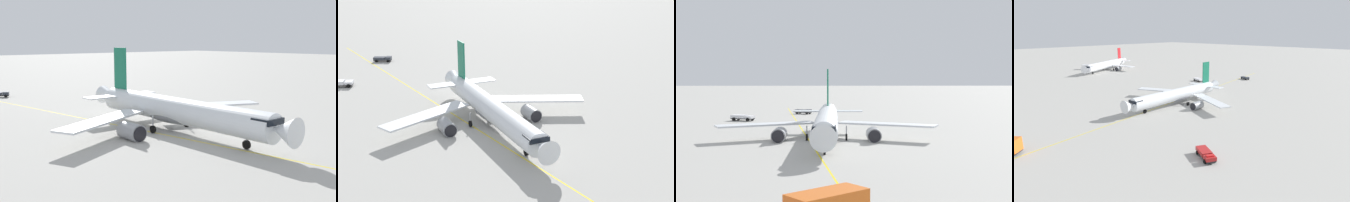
% 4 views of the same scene
% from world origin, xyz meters
% --- Properties ---
extents(ground_plane, '(600.00, 600.00, 0.00)m').
position_xyz_m(ground_plane, '(0.00, 0.00, 0.00)').
color(ground_plane, '#ADAAA3').
extents(airliner_main, '(36.36, 38.30, 11.71)m').
position_xyz_m(airliner_main, '(-0.02, -0.99, 2.87)').
color(airliner_main, silver).
rests_on(airliner_main, ground_plane).
extents(airliner_secondary, '(29.06, 38.37, 11.42)m').
position_xyz_m(airliner_secondary, '(77.89, -25.80, 2.97)').
color(airliner_secondary, white).
rests_on(airliner_secondary, ground_plane).
extents(pushback_tug_truck, '(5.60, 3.67, 1.30)m').
position_xyz_m(pushback_tug_truck, '(19.73, -34.65, 0.81)').
color(pushback_tug_truck, '#232326').
rests_on(pushback_tug_truck, ground_plane).
extents(baggage_truck_truck, '(4.63, 3.32, 1.22)m').
position_xyz_m(baggage_truck_truck, '(7.18, -52.57, 0.72)').
color(baggage_truck_truck, '#232326').
rests_on(baggage_truck_truck, ground_plane).
extents(ops_pickup_truck, '(5.61, 4.35, 1.41)m').
position_xyz_m(ops_pickup_truck, '(-28.48, 21.58, 0.81)').
color(ops_pickup_truck, '#232326').
rests_on(ops_pickup_truck, ground_plane).
extents(taxiway_centreline, '(22.59, 152.28, 0.01)m').
position_xyz_m(taxiway_centreline, '(1.96, 3.61, 0.00)').
color(taxiway_centreline, yellow).
rests_on(taxiway_centreline, ground_plane).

